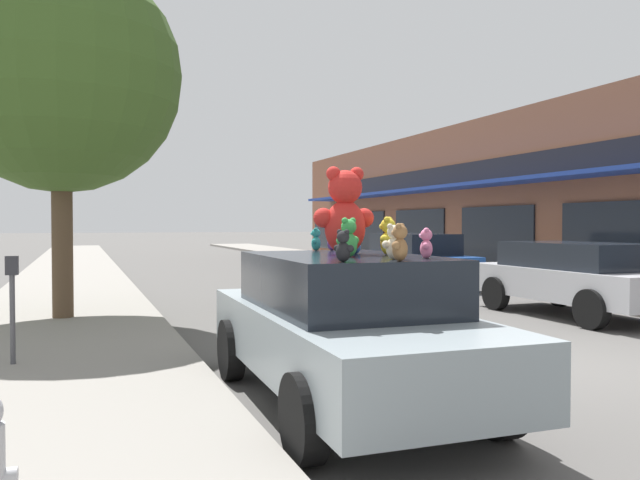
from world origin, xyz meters
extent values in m
plane|color=#514F4C|center=(0.00, 0.00, 0.00)|extent=(260.00, 260.00, 0.00)
cube|color=gray|center=(-5.96, 0.00, 0.07)|extent=(3.27, 90.00, 0.15)
cube|color=navy|center=(6.93, 11.58, 3.13)|extent=(1.32, 30.28, 0.12)
cube|color=black|center=(7.54, 11.58, 3.68)|extent=(0.08, 28.84, 0.70)
cube|color=black|center=(7.55, 6.43, 1.40)|extent=(0.06, 3.91, 2.00)
cube|color=black|center=(7.55, 11.58, 1.40)|extent=(0.06, 3.91, 2.00)
cube|color=black|center=(7.55, 16.73, 1.40)|extent=(0.06, 3.91, 2.00)
cube|color=black|center=(7.55, 21.88, 1.40)|extent=(0.06, 3.91, 2.00)
cube|color=black|center=(7.55, 27.03, 1.40)|extent=(0.06, 3.91, 2.00)
cube|color=#8C999E|center=(-3.26, -0.45, 0.65)|extent=(1.87, 4.40, 0.61)
cube|color=black|center=(-3.26, -0.45, 1.22)|extent=(1.60, 2.43, 0.52)
cylinder|color=black|center=(-4.08, 0.92, 0.35)|extent=(0.22, 0.70, 0.69)
cylinder|color=black|center=(-2.37, 0.87, 0.35)|extent=(0.22, 0.70, 0.69)
cylinder|color=black|center=(-4.15, -1.78, 0.35)|extent=(0.22, 0.70, 0.69)
cylinder|color=black|center=(-2.44, -1.83, 0.35)|extent=(0.22, 0.70, 0.69)
ellipsoid|color=red|center=(-3.18, -0.31, 1.76)|extent=(0.44, 0.38, 0.55)
sphere|color=red|center=(-3.18, -0.31, 2.16)|extent=(0.37, 0.37, 0.35)
sphere|color=red|center=(-3.06, -0.31, 2.30)|extent=(0.15, 0.15, 0.15)
sphere|color=red|center=(-3.31, -0.30, 2.30)|extent=(0.15, 0.15, 0.15)
sphere|color=#FF4741|center=(-3.17, -0.16, 2.14)|extent=(0.14, 0.14, 0.13)
sphere|color=red|center=(-2.96, -0.29, 1.85)|extent=(0.21, 0.21, 0.20)
sphere|color=red|center=(-3.40, -0.26, 1.85)|extent=(0.21, 0.21, 0.20)
ellipsoid|color=yellow|center=(-2.81, -0.54, 1.60)|extent=(0.23, 0.24, 0.24)
sphere|color=yellow|center=(-2.81, -0.54, 1.78)|extent=(0.21, 0.21, 0.15)
sphere|color=yellow|center=(-2.78, -0.50, 1.83)|extent=(0.09, 0.09, 0.06)
sphere|color=yellow|center=(-2.85, -0.59, 1.83)|extent=(0.09, 0.09, 0.06)
sphere|color=#FFFF4D|center=(-2.86, -0.50, 1.77)|extent=(0.08, 0.08, 0.06)
sphere|color=yellow|center=(-2.76, -0.46, 1.64)|extent=(0.12, 0.12, 0.09)
sphere|color=yellow|center=(-2.89, -0.61, 1.64)|extent=(0.12, 0.12, 0.09)
ellipsoid|color=olive|center=(-3.21, -1.53, 1.58)|extent=(0.20, 0.20, 0.20)
sphere|color=olive|center=(-3.21, -1.53, 1.72)|extent=(0.17, 0.17, 0.12)
sphere|color=olive|center=(-3.18, -1.50, 1.77)|extent=(0.07, 0.07, 0.05)
sphere|color=olive|center=(-3.24, -1.56, 1.77)|extent=(0.07, 0.07, 0.05)
sphere|color=tan|center=(-3.25, -1.49, 1.72)|extent=(0.07, 0.07, 0.05)
sphere|color=olive|center=(-3.17, -1.47, 1.61)|extent=(0.10, 0.10, 0.07)
sphere|color=olive|center=(-3.28, -1.58, 1.61)|extent=(0.10, 0.10, 0.07)
ellipsoid|color=beige|center=(-3.14, -1.29, 1.58)|extent=(0.16, 0.14, 0.19)
sphere|color=beige|center=(-3.14, -1.29, 1.72)|extent=(0.14, 0.14, 0.12)
sphere|color=beige|center=(-3.10, -1.28, 1.77)|extent=(0.06, 0.06, 0.05)
sphere|color=beige|center=(-3.18, -1.29, 1.77)|extent=(0.06, 0.06, 0.05)
sphere|color=white|center=(-3.15, -1.24, 1.71)|extent=(0.05, 0.05, 0.05)
sphere|color=beige|center=(-3.06, -1.27, 1.61)|extent=(0.08, 0.08, 0.07)
sphere|color=beige|center=(-3.22, -1.29, 1.61)|extent=(0.08, 0.08, 0.07)
ellipsoid|color=pink|center=(-2.80, -1.26, 1.57)|extent=(0.16, 0.17, 0.17)
sphere|color=pink|center=(-2.80, -1.26, 1.69)|extent=(0.14, 0.14, 0.11)
sphere|color=pink|center=(-2.79, -1.23, 1.74)|extent=(0.06, 0.06, 0.05)
sphere|color=pink|center=(-2.82, -1.30, 1.74)|extent=(0.06, 0.06, 0.05)
sphere|color=#FFA3DA|center=(-2.85, -1.24, 1.69)|extent=(0.05, 0.05, 0.04)
sphere|color=pink|center=(-2.78, -1.20, 1.60)|extent=(0.08, 0.08, 0.06)
sphere|color=pink|center=(-2.84, -1.32, 1.60)|extent=(0.08, 0.08, 0.06)
ellipsoid|color=purple|center=(-2.96, 0.59, 1.56)|extent=(0.16, 0.16, 0.16)
sphere|color=purple|center=(-2.96, 0.59, 1.69)|extent=(0.14, 0.14, 0.10)
sphere|color=purple|center=(-2.94, 0.62, 1.73)|extent=(0.06, 0.06, 0.04)
sphere|color=purple|center=(-2.98, 0.56, 1.73)|extent=(0.06, 0.06, 0.04)
sphere|color=#BA67ED|center=(-2.99, 0.61, 1.68)|extent=(0.05, 0.05, 0.04)
sphere|color=purple|center=(-2.93, 0.65, 1.59)|extent=(0.08, 0.08, 0.06)
sphere|color=purple|center=(-3.00, 0.54, 1.59)|extent=(0.08, 0.08, 0.06)
ellipsoid|color=teal|center=(-3.14, 0.63, 1.57)|extent=(0.15, 0.16, 0.16)
sphere|color=teal|center=(-3.14, 0.63, 1.69)|extent=(0.14, 0.14, 0.10)
sphere|color=teal|center=(-3.12, 0.67, 1.73)|extent=(0.06, 0.06, 0.04)
sphere|color=teal|center=(-3.16, 0.60, 1.73)|extent=(0.06, 0.06, 0.04)
sphere|color=#47CDC6|center=(-3.18, 0.65, 1.68)|extent=(0.05, 0.05, 0.04)
sphere|color=teal|center=(-3.12, 0.70, 1.59)|extent=(0.08, 0.08, 0.06)
sphere|color=teal|center=(-3.18, 0.58, 1.59)|extent=(0.08, 0.08, 0.06)
ellipsoid|color=green|center=(-3.36, -0.80, 1.60)|extent=(0.22, 0.20, 0.23)
sphere|color=green|center=(-3.36, -0.80, 1.76)|extent=(0.19, 0.19, 0.14)
sphere|color=green|center=(-3.31, -0.78, 1.82)|extent=(0.08, 0.08, 0.06)
sphere|color=green|center=(-3.40, -0.81, 1.82)|extent=(0.08, 0.08, 0.06)
sphere|color=#5ADA6D|center=(-3.38, -0.74, 1.76)|extent=(0.07, 0.07, 0.05)
sphere|color=green|center=(-3.27, -0.75, 1.64)|extent=(0.11, 0.11, 0.08)
sphere|color=green|center=(-3.45, -0.82, 1.64)|extent=(0.11, 0.11, 0.08)
ellipsoid|color=blue|center=(-3.00, -0.18, 1.56)|extent=(0.14, 0.15, 0.15)
sphere|color=blue|center=(-3.00, -0.18, 1.66)|extent=(0.13, 0.13, 0.09)
sphere|color=blue|center=(-2.98, -0.15, 1.70)|extent=(0.05, 0.05, 0.04)
sphere|color=blue|center=(-3.02, -0.20, 1.70)|extent=(0.05, 0.05, 0.04)
sphere|color=#548DFF|center=(-3.03, -0.15, 1.66)|extent=(0.05, 0.05, 0.04)
sphere|color=blue|center=(-2.97, -0.12, 1.58)|extent=(0.07, 0.07, 0.05)
sphere|color=blue|center=(-3.04, -0.22, 1.58)|extent=(0.07, 0.07, 0.05)
ellipsoid|color=black|center=(-3.71, -1.49, 1.57)|extent=(0.15, 0.16, 0.16)
sphere|color=black|center=(-3.71, -1.49, 1.69)|extent=(0.14, 0.14, 0.10)
sphere|color=black|center=(-3.69, -1.52, 1.73)|extent=(0.06, 0.06, 0.04)
sphere|color=black|center=(-3.73, -1.45, 1.73)|extent=(0.06, 0.06, 0.04)
sphere|color=#3A3A3D|center=(-3.67, -1.47, 1.68)|extent=(0.05, 0.05, 0.04)
sphere|color=black|center=(-3.67, -1.54, 1.59)|extent=(0.08, 0.08, 0.06)
sphere|color=black|center=(-3.73, -1.43, 1.59)|extent=(0.08, 0.08, 0.06)
cube|color=#B7B7BC|center=(3.24, 3.36, 0.64)|extent=(1.73, 4.21, 0.60)
cube|color=black|center=(3.24, 3.36, 1.19)|extent=(1.52, 2.74, 0.49)
cylinder|color=black|center=(2.39, 4.66, 0.35)|extent=(0.20, 0.69, 0.69)
cylinder|color=black|center=(4.09, 4.66, 0.35)|extent=(0.20, 0.69, 0.69)
cylinder|color=black|center=(2.39, 2.05, 0.35)|extent=(0.20, 0.69, 0.69)
cube|color=#1E4793|center=(3.24, 9.54, 0.63)|extent=(1.82, 4.24, 0.58)
cube|color=black|center=(3.24, 9.54, 1.22)|extent=(1.60, 2.58, 0.59)
cylinder|color=black|center=(2.35, 10.86, 0.35)|extent=(0.20, 0.69, 0.69)
cylinder|color=black|center=(4.13, 10.86, 0.35)|extent=(0.20, 0.69, 0.69)
cylinder|color=black|center=(2.35, 8.23, 0.35)|extent=(0.20, 0.69, 0.69)
cylinder|color=black|center=(4.13, 8.23, 0.35)|extent=(0.20, 0.69, 0.69)
cylinder|color=brown|center=(-5.98, 5.77, 1.40)|extent=(0.35, 0.35, 2.51)
sphere|color=#3D5B23|center=(-5.98, 5.77, 4.43)|extent=(4.18, 4.18, 4.18)
cylinder|color=#B2B2B7|center=(-6.05, -2.55, 0.49)|extent=(0.10, 0.09, 0.09)
cylinder|color=#4C4C51|center=(-6.44, 1.99, 0.67)|extent=(0.06, 0.06, 1.05)
cube|color=#2D2D33|center=(-6.44, 1.99, 1.31)|extent=(0.14, 0.10, 0.22)
camera|label=1|loc=(-5.69, -6.11, 1.79)|focal=35.00mm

